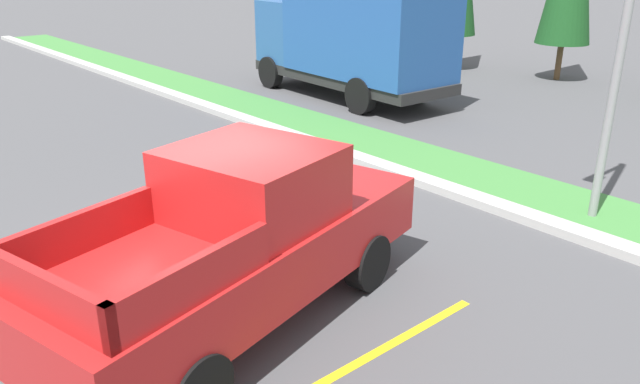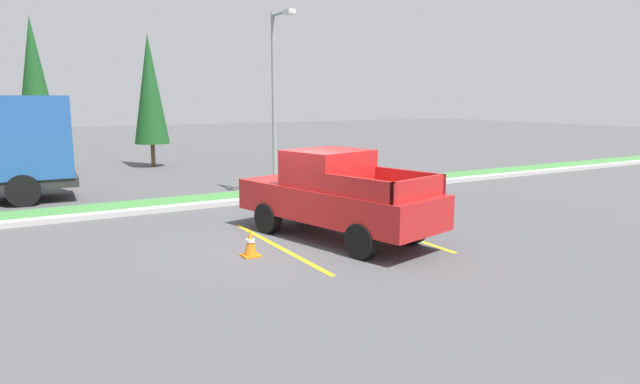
% 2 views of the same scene
% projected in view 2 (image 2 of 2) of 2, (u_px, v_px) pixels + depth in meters
% --- Properties ---
extents(ground_plane, '(120.00, 120.00, 0.00)m').
position_uv_depth(ground_plane, '(295.00, 241.00, 12.83)').
color(ground_plane, '#4C4C4F').
extents(parking_line_near, '(0.12, 4.80, 0.01)m').
position_uv_depth(parking_line_near, '(278.00, 247.00, 12.33)').
color(parking_line_near, yellow).
rests_on(parking_line_near, ground).
extents(parking_line_far, '(0.12, 4.80, 0.01)m').
position_uv_depth(parking_line_far, '(389.00, 230.00, 13.86)').
color(parking_line_far, yellow).
rests_on(parking_line_far, ground).
extents(curb_strip, '(56.00, 0.40, 0.15)m').
position_uv_depth(curb_strip, '(221.00, 203.00, 17.09)').
color(curb_strip, '#B2B2AD').
rests_on(curb_strip, ground).
extents(grass_median, '(56.00, 1.80, 0.06)m').
position_uv_depth(grass_median, '(210.00, 199.00, 18.04)').
color(grass_median, '#42843D').
rests_on(grass_median, ground).
extents(pickup_truck_main, '(3.12, 5.52, 2.10)m').
position_uv_depth(pickup_truck_main, '(335.00, 195.00, 12.96)').
color(pickup_truck_main, black).
rests_on(pickup_truck_main, ground).
extents(street_light, '(0.24, 1.49, 6.10)m').
position_uv_depth(street_light, '(276.00, 90.00, 18.25)').
color(street_light, gray).
rests_on(street_light, ground).
extents(cypress_tree_left_inner, '(1.78, 1.78, 6.86)m').
position_uv_depth(cypress_tree_left_inner, '(34.00, 82.00, 24.04)').
color(cypress_tree_left_inner, brown).
rests_on(cypress_tree_left_inner, ground).
extents(cypress_tree_center, '(1.65, 1.65, 6.36)m').
position_uv_depth(cypress_tree_center, '(150.00, 89.00, 26.27)').
color(cypress_tree_center, brown).
rests_on(cypress_tree_center, ground).
extents(traffic_cone, '(0.36, 0.36, 0.60)m').
position_uv_depth(traffic_cone, '(251.00, 243.00, 11.53)').
color(traffic_cone, orange).
rests_on(traffic_cone, ground).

